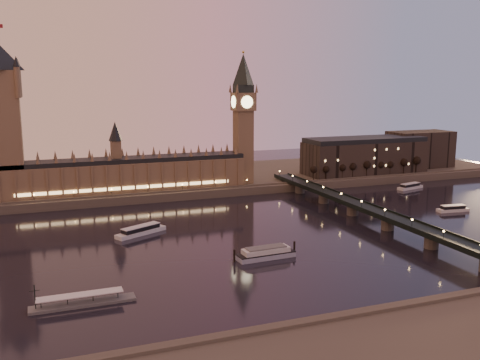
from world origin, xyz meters
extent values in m
plane|color=black|center=(0.00, 0.00, 0.00)|extent=(700.00, 700.00, 0.00)
cube|color=#423D35|center=(30.00, 165.00, 3.00)|extent=(560.00, 130.00, 6.00)
cube|color=brown|center=(-40.00, 121.00, 17.00)|extent=(180.00, 26.00, 22.00)
cube|color=black|center=(-40.00, 121.00, 29.60)|extent=(180.00, 22.00, 3.20)
cube|color=#FFCC7F|center=(-40.00, 107.50, 11.00)|extent=(153.00, 0.25, 2.20)
cube|color=brown|center=(-120.00, 121.00, 50.00)|extent=(22.00, 22.00, 88.00)
cube|color=brown|center=(54.00, 121.00, 35.00)|extent=(13.00, 13.00, 58.00)
cube|color=brown|center=(54.00, 121.00, 71.00)|extent=(16.00, 16.00, 14.00)
cylinder|color=#FFEAA5|center=(54.00, 112.82, 71.00)|extent=(9.60, 0.35, 9.60)
cylinder|color=#FFEAA5|center=(45.82, 121.00, 71.00)|extent=(0.35, 9.60, 9.60)
cube|color=black|center=(54.00, 121.00, 81.00)|extent=(13.00, 13.00, 6.00)
cone|color=black|center=(54.00, 121.00, 96.00)|extent=(17.68, 17.68, 24.00)
sphere|color=gold|center=(54.00, 121.00, 109.00)|extent=(2.00, 2.00, 2.00)
cube|color=black|center=(92.00, 0.00, 8.00)|extent=(13.00, 260.00, 2.00)
cube|color=black|center=(85.70, 0.00, 9.50)|extent=(0.60, 260.00, 1.00)
cube|color=black|center=(98.30, 0.00, 9.50)|extent=(0.60, 260.00, 1.00)
cube|color=black|center=(172.00, 127.00, 20.00)|extent=(110.00, 36.00, 28.00)
cube|color=black|center=(172.00, 127.00, 36.00)|extent=(108.00, 34.00, 4.00)
cube|color=black|center=(242.00, 139.00, 23.00)|extent=(60.00, 30.00, 34.00)
cylinder|color=black|center=(111.61, 109.00, 10.75)|extent=(0.70, 0.70, 9.51)
sphere|color=black|center=(111.61, 109.00, 15.72)|extent=(6.34, 6.34, 6.34)
cylinder|color=black|center=(124.36, 109.00, 10.75)|extent=(0.70, 0.70, 9.51)
sphere|color=black|center=(124.36, 109.00, 15.72)|extent=(6.34, 6.34, 6.34)
cylinder|color=black|center=(137.12, 109.00, 10.75)|extent=(0.70, 0.70, 9.51)
sphere|color=black|center=(137.12, 109.00, 15.72)|extent=(6.34, 6.34, 6.34)
cylinder|color=black|center=(149.88, 109.00, 10.75)|extent=(0.70, 0.70, 9.51)
sphere|color=black|center=(149.88, 109.00, 15.72)|extent=(6.34, 6.34, 6.34)
cylinder|color=black|center=(162.64, 109.00, 10.75)|extent=(0.70, 0.70, 9.51)
sphere|color=black|center=(162.64, 109.00, 15.72)|extent=(6.34, 6.34, 6.34)
cylinder|color=black|center=(175.40, 109.00, 10.75)|extent=(0.70, 0.70, 9.51)
sphere|color=black|center=(175.40, 109.00, 15.72)|extent=(6.34, 6.34, 6.34)
cylinder|color=black|center=(188.16, 109.00, 10.75)|extent=(0.70, 0.70, 9.51)
sphere|color=black|center=(188.16, 109.00, 15.72)|extent=(6.34, 6.34, 6.34)
cylinder|color=black|center=(200.92, 109.00, 10.75)|extent=(0.70, 0.70, 9.51)
sphere|color=black|center=(200.92, 109.00, 15.72)|extent=(6.34, 6.34, 6.34)
cylinder|color=black|center=(213.68, 109.00, 10.75)|extent=(0.70, 0.70, 9.51)
sphere|color=black|center=(213.68, 109.00, 15.72)|extent=(6.34, 6.34, 6.34)
cube|color=silver|center=(-46.76, 23.20, 1.16)|extent=(31.36, 20.67, 2.33)
cube|color=black|center=(-46.76, 23.20, 3.49)|extent=(23.46, 15.79, 2.33)
cube|color=silver|center=(-46.76, 23.20, 4.87)|extent=(24.15, 16.32, 0.42)
cube|color=silver|center=(183.98, 77.38, 1.08)|extent=(26.22, 12.65, 2.15)
cube|color=black|center=(183.98, 77.38, 3.23)|extent=(19.53, 9.86, 2.15)
cube|color=silver|center=(183.98, 77.38, 4.50)|extent=(20.09, 10.23, 0.39)
cube|color=silver|center=(160.88, 3.24, 1.01)|extent=(22.65, 8.46, 2.03)
cube|color=black|center=(160.88, 3.24, 3.04)|extent=(16.82, 6.73, 2.03)
cube|color=silver|center=(160.88, 3.24, 4.24)|extent=(17.28, 7.02, 0.37)
cube|color=#949FBD|center=(3.73, -41.17, 1.20)|extent=(30.04, 9.88, 2.41)
cube|color=black|center=(3.73, -41.17, 2.64)|extent=(30.04, 9.88, 0.46)
cube|color=silver|center=(3.73, -41.17, 4.08)|extent=(24.44, 8.66, 2.41)
cube|color=#595B5E|center=(3.73, -41.17, 5.60)|extent=(20.69, 7.54, 0.65)
cylinder|color=black|center=(-12.93, -41.04, 3.15)|extent=(1.02, 1.02, 6.30)
cylinder|color=black|center=(20.38, -39.30, 3.15)|extent=(1.02, 1.02, 6.30)
cube|color=#595B5E|center=(-86.16, -67.76, 0.58)|extent=(40.67, 6.78, 1.16)
cube|color=silver|center=(-87.13, -67.76, 4.41)|extent=(32.92, 5.81, 0.29)
cylinder|color=black|center=(-103.59, -67.76, 6.00)|extent=(0.39, 0.39, 9.68)
cylinder|color=black|center=(-103.59, -67.76, 8.42)|extent=(3.87, 0.23, 0.23)
camera|label=1|loc=(-98.30, -274.63, 86.64)|focal=40.00mm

